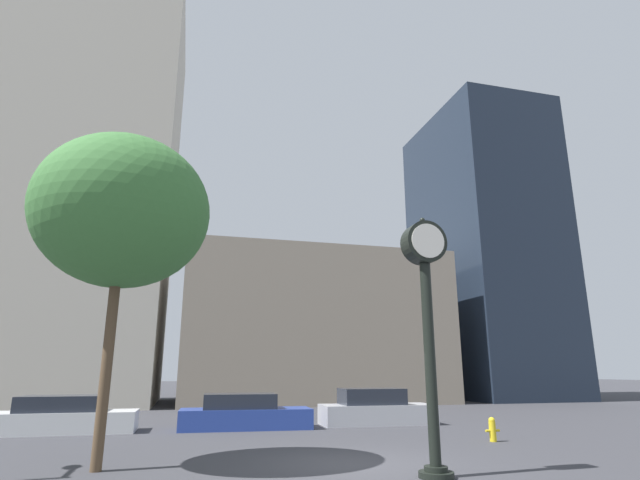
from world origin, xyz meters
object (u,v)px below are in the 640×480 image
Objects in this scene: fire_hydrant_far at (492,429)px; car_white at (64,417)px; street_clock at (427,304)px; car_silver at (376,409)px; bare_tree at (123,212)px; car_blue at (244,414)px.

car_white is at bearing 156.78° from fire_hydrant_far.
car_silver is at bearing 75.79° from street_clock.
street_clock reaches higher than car_white.
street_clock is 7.47m from bare_tree.
car_white is 1.03× the size of car_silver.
car_silver is 12.92m from bare_tree.
fire_hydrant_far is 12.26m from bare_tree.
street_clock reaches higher than car_blue.
car_blue is 6.93× the size of fire_hydrant_far.
car_silver is at bearing 39.10° from bare_tree.
car_blue is 8.71m from fire_hydrant_far.
bare_tree reaches higher than fire_hydrant_far.
fire_hydrant_far is at bearing 46.35° from street_clock.
street_clock is 1.19× the size of car_silver.
bare_tree reaches higher than car_blue.
fire_hydrant_far is at bearing -34.52° from car_blue.
car_silver is 6.51× the size of fire_hydrant_far.
fire_hydrant_far is at bearing -71.27° from car_silver.
car_white is 11.42m from car_silver.
bare_tree is (-10.83, -1.93, 5.41)m from fire_hydrant_far.
fire_hydrant_far is (6.91, -5.31, -0.16)m from car_blue.
car_silver is (5.26, 0.22, 0.05)m from car_blue.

